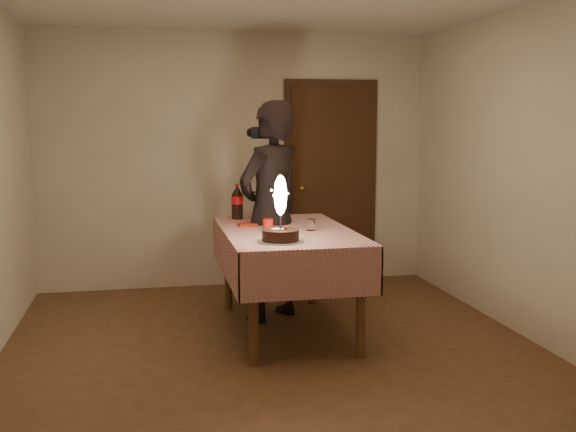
# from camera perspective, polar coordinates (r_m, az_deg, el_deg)

# --- Properties ---
(ground) EXTENTS (4.00, 4.50, 0.01)m
(ground) POSITION_cam_1_polar(r_m,az_deg,el_deg) (5.01, -0.86, -11.75)
(ground) COLOR brown
(ground) RESTS_ON ground
(room_shell) EXTENTS (4.04, 4.54, 2.62)m
(room_shell) POSITION_cam_1_polar(r_m,az_deg,el_deg) (4.80, -0.68, 7.53)
(room_shell) COLOR beige
(room_shell) RESTS_ON ground
(dining_table) EXTENTS (1.02, 1.72, 0.83)m
(dining_table) POSITION_cam_1_polar(r_m,az_deg,el_deg) (5.43, -0.11, -2.30)
(dining_table) COLOR brown
(dining_table) RESTS_ON ground
(birthday_cake) EXTENTS (0.34, 0.34, 0.48)m
(birthday_cake) POSITION_cam_1_polar(r_m,az_deg,el_deg) (4.85, -0.64, -0.76)
(birthday_cake) COLOR white
(birthday_cake) RESTS_ON dining_table
(red_plate) EXTENTS (0.22, 0.22, 0.01)m
(red_plate) POSITION_cam_1_polar(r_m,az_deg,el_deg) (5.35, -0.38, -1.20)
(red_plate) COLOR #AE0C0E
(red_plate) RESTS_ON dining_table
(red_cup) EXTENTS (0.08, 0.08, 0.10)m
(red_cup) POSITION_cam_1_polar(r_m,az_deg,el_deg) (5.31, -1.71, -0.79)
(red_cup) COLOR red
(red_cup) RESTS_ON dining_table
(clear_cup) EXTENTS (0.07, 0.07, 0.09)m
(clear_cup) POSITION_cam_1_polar(r_m,az_deg,el_deg) (5.36, 1.96, -0.74)
(clear_cup) COLOR white
(clear_cup) RESTS_ON dining_table
(napkin_stack) EXTENTS (0.15, 0.15, 0.02)m
(napkin_stack) POSITION_cam_1_polar(r_m,az_deg,el_deg) (5.61, -3.44, -0.73)
(napkin_stack) COLOR #A32B12
(napkin_stack) RESTS_ON dining_table
(cola_bottle) EXTENTS (0.10, 0.10, 0.32)m
(cola_bottle) POSITION_cam_1_polar(r_m,az_deg,el_deg) (5.98, -4.32, 1.20)
(cola_bottle) COLOR black
(cola_bottle) RESTS_ON dining_table
(amber_bottle_left) EXTENTS (0.06, 0.06, 0.26)m
(amber_bottle_left) POSITION_cam_1_polar(r_m,az_deg,el_deg) (6.09, -1.92, 1.01)
(amber_bottle_left) COLOR #553D0E
(amber_bottle_left) RESTS_ON dining_table
(photographer) EXTENTS (0.81, 0.76, 1.87)m
(photographer) POSITION_cam_1_polar(r_m,az_deg,el_deg) (5.74, -1.47, 0.43)
(photographer) COLOR black
(photographer) RESTS_ON ground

